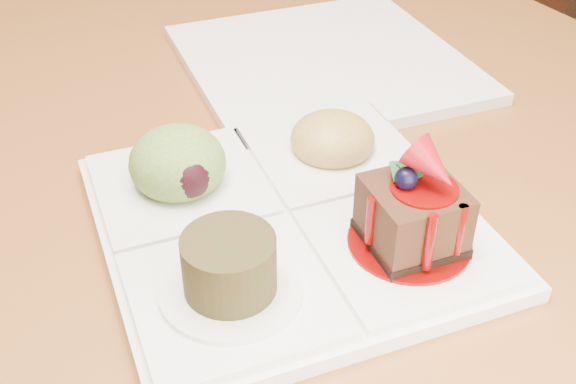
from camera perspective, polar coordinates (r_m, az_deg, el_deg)
dining_table at (r=0.90m, az=-14.05°, el=8.27°), size 1.00×1.80×0.75m
sampler_plate at (r=0.53m, az=-0.35°, el=-1.05°), size 0.30×0.30×0.10m
second_plate at (r=0.76m, az=2.89°, el=10.16°), size 0.31×0.31×0.01m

